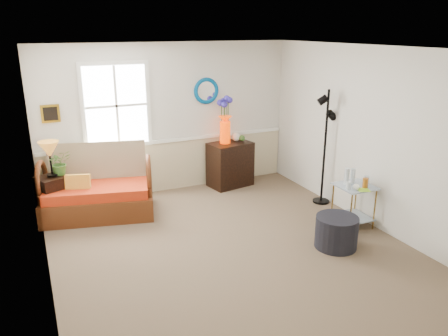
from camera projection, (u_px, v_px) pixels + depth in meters
name	position (u px, v px, depth m)	size (l,w,h in m)	color
floor	(230.00, 248.00, 5.87)	(4.50, 5.00, 0.01)	brown
ceiling	(231.00, 48.00, 5.07)	(4.50, 5.00, 0.01)	white
walls	(230.00, 155.00, 5.47)	(4.51, 5.01, 2.60)	silver
wainscot	(171.00, 165.00, 7.87)	(4.46, 0.02, 0.90)	#C8B88F
chair_rail	(170.00, 140.00, 7.72)	(4.46, 0.04, 0.06)	white
window	(116.00, 106.00, 7.15)	(1.14, 0.06, 1.44)	white
picture	(50.00, 114.00, 6.77)	(0.28, 0.03, 0.28)	#B4871E
mirror	(206.00, 91.00, 7.75)	(0.47, 0.47, 0.07)	#00609B
loveseat	(97.00, 182.00, 6.76)	(1.66, 0.94, 1.08)	#5F2510
throw_pillow	(78.00, 186.00, 6.59)	(0.37, 0.09, 0.37)	orange
lamp_stand	(53.00, 198.00, 6.66)	(0.39, 0.39, 0.69)	black
table_lamp	(50.00, 159.00, 6.46)	(0.30, 0.30, 0.55)	#B77425
potted_plant	(60.00, 165.00, 6.61)	(0.34, 0.38, 0.29)	#365E23
cabinet	(230.00, 164.00, 8.07)	(0.76, 0.49, 0.82)	black
flower_vase	(225.00, 121.00, 7.81)	(0.24, 0.24, 0.83)	#EC3500
side_table	(353.00, 206.00, 6.43)	(0.50, 0.50, 0.64)	olive
tabletop_items	(357.00, 178.00, 6.25)	(0.41, 0.41, 0.25)	silver
floor_lamp	(325.00, 148.00, 7.12)	(0.28, 0.28, 1.90)	black
ottoman	(336.00, 232.00, 5.84)	(0.57, 0.57, 0.43)	black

